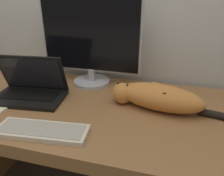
% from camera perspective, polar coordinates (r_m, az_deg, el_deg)
% --- Properties ---
extents(desk, '(1.46, 0.73, 0.73)m').
position_cam_1_polar(desk, '(1.17, -8.12, -10.50)').
color(desk, olive).
rests_on(desk, ground_plane).
extents(monitor, '(0.57, 0.21, 0.50)m').
position_cam_1_polar(monitor, '(1.24, -5.67, 12.17)').
color(monitor, '#B2B2B7').
rests_on(monitor, desk).
extents(laptop, '(0.37, 0.25, 0.22)m').
position_cam_1_polar(laptop, '(1.19, -20.57, -0.43)').
color(laptop, black).
rests_on(laptop, desk).
extents(external_keyboard, '(0.37, 0.16, 0.02)m').
position_cam_1_polar(external_keyboard, '(0.91, -17.85, -10.57)').
color(external_keyboard, beige).
rests_on(external_keyboard, desk).
extents(cat, '(0.61, 0.22, 0.12)m').
position_cam_1_polar(cat, '(1.03, 11.56, -2.19)').
color(cat, '#C67A38').
rests_on(cat, desk).
extents(small_toy, '(0.04, 0.04, 0.04)m').
position_cam_1_polar(small_toy, '(1.23, 11.05, 0.26)').
color(small_toy, gold).
rests_on(small_toy, desk).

